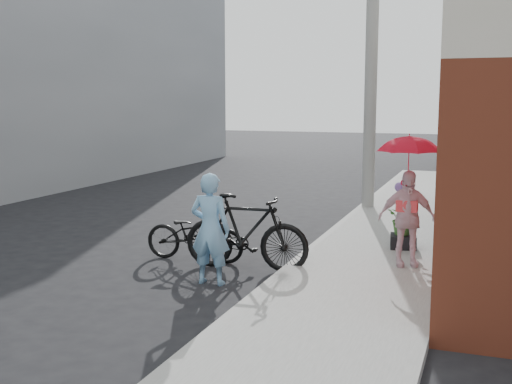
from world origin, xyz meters
The scene contains 11 objects.
ground centered at (0.00, 0.00, 0.00)m, with size 80.00×80.00×0.00m, color black.
sidewalk centered at (2.10, 2.00, 0.06)m, with size 2.20×24.00×0.12m, color gray.
curb centered at (0.94, 2.00, 0.06)m, with size 0.12×24.00×0.12m, color #9E9E99.
utility_pole centered at (1.10, 6.00, 3.50)m, with size 0.28×0.28×7.00m, color #9E9E99.
officer centered at (0.07, -0.60, 0.79)m, with size 0.58×0.38×1.59m, color #7CB3DC.
bike_left centered at (-0.71, 0.51, 0.44)m, with size 0.59×1.68×0.88m, color black.
bike_right centered at (0.27, 0.28, 0.59)m, with size 0.55×1.95×1.17m, color black.
kimono_woman centered at (2.59, 0.92, 0.84)m, with size 0.85×0.35×1.44m, color silver.
parasol centered at (2.59, 0.92, 1.96)m, with size 0.90×0.90×0.79m, color red.
planter centered at (2.41, 2.06, 0.23)m, with size 0.42×0.42×0.22m, color black.
potted_plant centered at (2.41, 2.06, 0.63)m, with size 0.51×0.44×0.57m, color #3C702C.
Camera 1 is at (3.70, -8.67, 2.62)m, focal length 45.00 mm.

